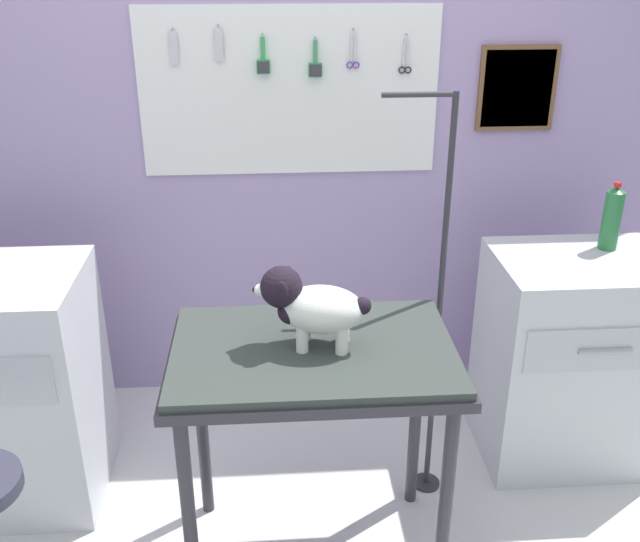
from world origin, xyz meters
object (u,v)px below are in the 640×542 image
Objects in this scene: grooming_table at (313,373)px; grooming_arm at (436,325)px; soda_bottle at (612,218)px; dog at (310,305)px; cabinet_right at (569,358)px.

grooming_table is 0.58× the size of grooming_arm.
dog is at bearing -153.43° from soda_bottle.
grooming_arm is at bearing -162.27° from cabinet_right.
cabinet_right is at bearing 24.99° from dog.
dog is at bearing -155.01° from cabinet_right.
dog is 1.34m from cabinet_right.
grooming_table is at bearing -152.93° from soda_bottle.
cabinet_right reaches higher than grooming_table.
dog is 1.31× the size of soda_bottle.
dog is (-0.48, -0.31, 0.26)m from grooming_arm.
dog is 0.40× the size of cabinet_right.
grooming_arm is 4.37× the size of dog.
cabinet_right is at bearing -141.57° from soda_bottle.
cabinet_right is at bearing 25.56° from grooming_table.
cabinet_right is at bearing 17.73° from grooming_arm.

